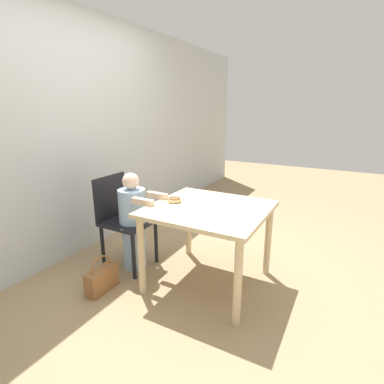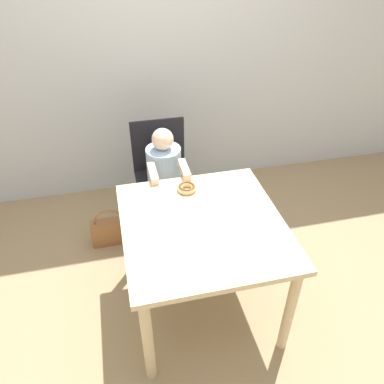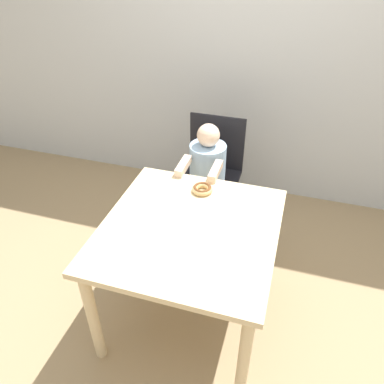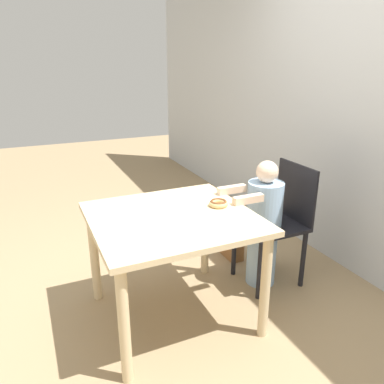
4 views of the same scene
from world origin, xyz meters
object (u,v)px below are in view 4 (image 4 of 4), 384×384
child_figure (263,225)px  donut (218,203)px  chair (277,221)px  handbag (230,243)px

child_figure → donut: bearing=-79.3°
child_figure → donut: (0.08, -0.42, 0.27)m
chair → handbag: 0.60m
donut → handbag: donut is taller
chair → child_figure: 0.13m
chair → handbag: size_ratio=2.75×
donut → handbag: size_ratio=0.38×
donut → chair: bearing=98.3°
chair → child_figure: (0.00, -0.13, -0.01)m
child_figure → donut: child_figure is taller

